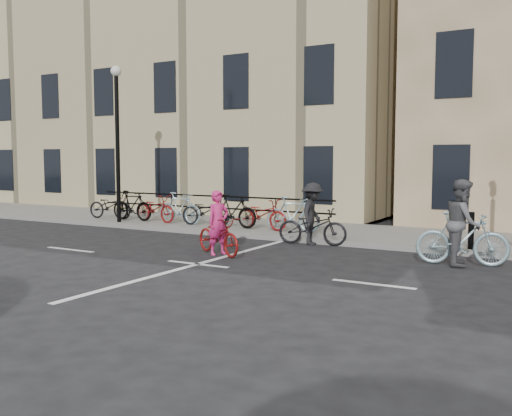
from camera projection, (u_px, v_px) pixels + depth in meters
The scene contains 9 objects.
ground at pixel (198, 264), 12.56m from camera, with size 120.00×120.00×0.00m, color black.
sidewalk at pixel (206, 224), 19.72m from camera, with size 46.00×4.00×0.15m, color slate.
building_west at pixel (204, 100), 27.81m from camera, with size 20.00×10.00×10.00m, color tan.
lamp_post at pixel (117, 124), 19.29m from camera, with size 0.36×0.36×5.28m.
bollard_east at pixel (471, 231), 13.67m from camera, with size 0.14×0.14×0.90m, color black.
parked_bikes at pixel (192, 210), 18.77m from camera, with size 9.35×1.23×1.05m.
cyclist_pink at pixel (218, 232), 13.80m from camera, with size 1.84×1.29×1.56m.
cyclist_grey at pixel (462, 231), 12.38m from camera, with size 2.02×1.04×1.89m.
cyclist_dark at pixel (313, 220), 15.37m from camera, with size 1.97×1.17×1.68m.
Camera 1 is at (7.32, -10.09, 2.33)m, focal length 40.00 mm.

